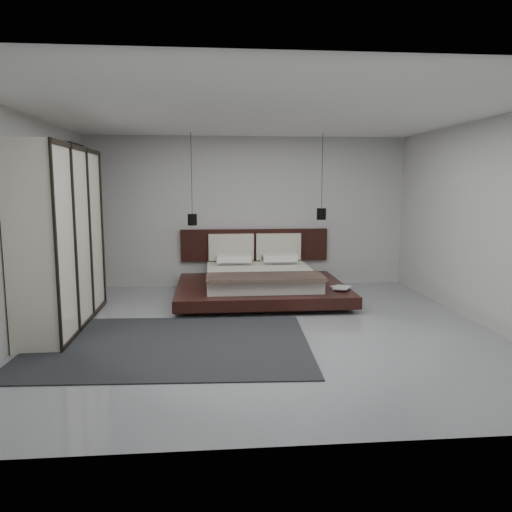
{
  "coord_description": "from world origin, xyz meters",
  "views": [
    {
      "loc": [
        -0.69,
        -6.41,
        1.92
      ],
      "look_at": [
        0.0,
        1.2,
        0.82
      ],
      "focal_mm": 35.0,
      "sensor_mm": 36.0,
      "label": 1
    }
  ],
  "objects": [
    {
      "name": "floor",
      "position": [
        0.0,
        0.0,
        0.0
      ],
      "size": [
        6.0,
        6.0,
        0.0
      ],
      "primitive_type": "plane",
      "color": "gray",
      "rests_on": "ground"
    },
    {
      "name": "ceiling",
      "position": [
        0.0,
        0.0,
        2.8
      ],
      "size": [
        6.0,
        6.0,
        0.0
      ],
      "primitive_type": "plane",
      "rotation": [
        3.14,
        0.0,
        0.0
      ],
      "color": "white",
      "rests_on": "wall_back"
    },
    {
      "name": "wall_back",
      "position": [
        0.0,
        3.0,
        1.4
      ],
      "size": [
        6.0,
        0.0,
        6.0
      ],
      "primitive_type": "plane",
      "rotation": [
        1.57,
        0.0,
        0.0
      ],
      "color": "#B7B7B4",
      "rests_on": "floor"
    },
    {
      "name": "wall_front",
      "position": [
        0.0,
        -3.0,
        1.4
      ],
      "size": [
        6.0,
        0.0,
        6.0
      ],
      "primitive_type": "plane",
      "rotation": [
        -1.57,
        0.0,
        0.0
      ],
      "color": "#B7B7B4",
      "rests_on": "floor"
    },
    {
      "name": "wall_left",
      "position": [
        -3.0,
        0.0,
        1.4
      ],
      "size": [
        0.0,
        6.0,
        6.0
      ],
      "primitive_type": "plane",
      "rotation": [
        1.57,
        0.0,
        1.57
      ],
      "color": "#B7B7B4",
      "rests_on": "floor"
    },
    {
      "name": "wall_right",
      "position": [
        3.0,
        0.0,
        1.4
      ],
      "size": [
        0.0,
        6.0,
        6.0
      ],
      "primitive_type": "plane",
      "rotation": [
        1.57,
        0.0,
        -1.57
      ],
      "color": "#B7B7B4",
      "rests_on": "floor"
    },
    {
      "name": "lattice_screen",
      "position": [
        -2.95,
        2.45,
        1.3
      ],
      "size": [
        0.05,
        0.9,
        2.6
      ],
      "primitive_type": "cube",
      "color": "black",
      "rests_on": "floor"
    },
    {
      "name": "bed",
      "position": [
        0.14,
        1.91,
        0.29
      ],
      "size": [
        2.79,
        2.39,
        1.08
      ],
      "color": "black",
      "rests_on": "floor"
    },
    {
      "name": "book_lower",
      "position": [
        1.28,
        1.25,
        0.27
      ],
      "size": [
        0.31,
        0.35,
        0.03
      ],
      "primitive_type": "imported",
      "rotation": [
        0.0,
        0.0,
        0.42
      ],
      "color": "#99724C",
      "rests_on": "bed"
    },
    {
      "name": "book_upper",
      "position": [
        1.26,
        1.22,
        0.3
      ],
      "size": [
        0.36,
        0.4,
        0.02
      ],
      "primitive_type": "imported",
      "rotation": [
        0.0,
        0.0,
        -0.48
      ],
      "color": "#99724C",
      "rests_on": "book_lower"
    },
    {
      "name": "pendant_left",
      "position": [
        -1.01,
        2.35,
        1.32
      ],
      "size": [
        0.16,
        0.16,
        1.59
      ],
      "color": "black",
      "rests_on": "ceiling"
    },
    {
      "name": "pendant_right",
      "position": [
        1.28,
        2.35,
        1.4
      ],
      "size": [
        0.17,
        0.17,
        1.51
      ],
      "color": "black",
      "rests_on": "ceiling"
    },
    {
      "name": "wardrobe",
      "position": [
        -2.7,
        0.47,
        1.21
      ],
      "size": [
        0.58,
        2.47,
        2.42
      ],
      "color": "beige",
      "rests_on": "floor"
    },
    {
      "name": "rug",
      "position": [
        -1.2,
        -0.55,
        0.01
      ],
      "size": [
        3.45,
        2.55,
        0.01
      ],
      "primitive_type": "cube",
      "rotation": [
        0.0,
        0.0,
        -0.05
      ],
      "color": "black",
      "rests_on": "floor"
    }
  ]
}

